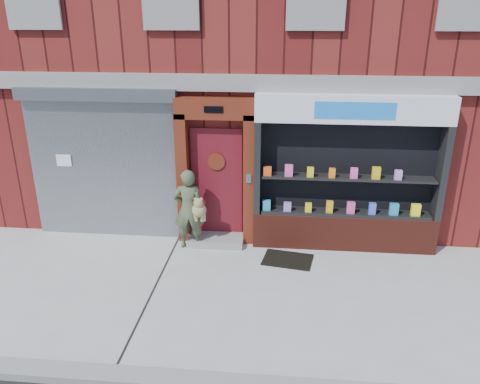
# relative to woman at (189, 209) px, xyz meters

# --- Properties ---
(ground) EXTENTS (80.00, 80.00, 0.00)m
(ground) POSITION_rel_woman_xyz_m (1.22, -1.51, -0.81)
(ground) COLOR #9E9E99
(ground) RESTS_ON ground
(building) EXTENTS (12.00, 8.16, 8.00)m
(building) POSITION_rel_woman_xyz_m (1.22, 4.49, 3.19)
(building) COLOR #5A1614
(building) RESTS_ON ground
(shutter_bay) EXTENTS (3.10, 0.30, 3.04)m
(shutter_bay) POSITION_rel_woman_xyz_m (-1.78, 0.42, 0.91)
(shutter_bay) COLOR gray
(shutter_bay) RESTS_ON ground
(red_door_bay) EXTENTS (1.52, 0.58, 2.90)m
(red_door_bay) POSITION_rel_woman_xyz_m (0.48, 0.35, 0.65)
(red_door_bay) COLOR #601F10
(red_door_bay) RESTS_ON ground
(pharmacy_bay) EXTENTS (3.50, 0.41, 3.00)m
(pharmacy_bay) POSITION_rel_woman_xyz_m (2.97, 0.31, 0.57)
(pharmacy_bay) COLOR #5D2016
(pharmacy_bay) RESTS_ON ground
(woman) EXTENTS (0.66, 0.43, 1.60)m
(woman) POSITION_rel_woman_xyz_m (0.00, 0.00, 0.00)
(woman) COLOR #475236
(woman) RESTS_ON ground
(doormat) EXTENTS (1.00, 0.77, 0.02)m
(doormat) POSITION_rel_woman_xyz_m (1.91, -0.36, -0.79)
(doormat) COLOR black
(doormat) RESTS_ON ground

